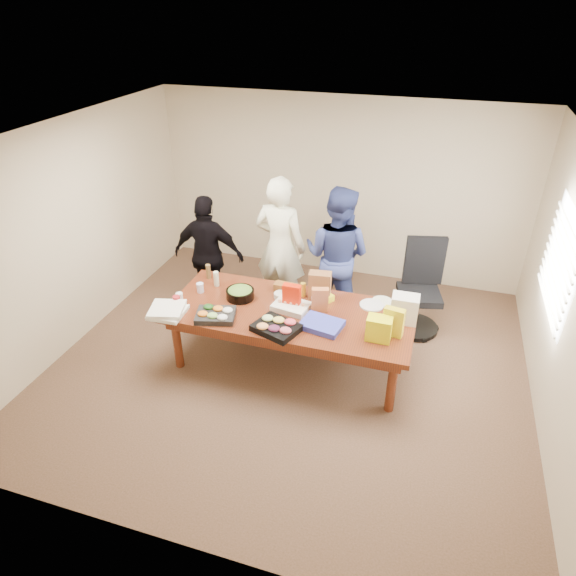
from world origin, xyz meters
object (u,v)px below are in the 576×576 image
(person_center, at_px, (280,247))
(person_right, at_px, (337,256))
(office_chair, at_px, (420,291))
(conference_table, at_px, (290,337))
(sheet_cake, at_px, (291,306))
(salad_bowl, at_px, (240,294))

(person_center, xyz_separation_m, person_right, (0.76, 0.05, -0.04))
(person_right, bearing_deg, person_center, 15.38)
(office_chair, relative_size, person_right, 0.64)
(conference_table, xyz_separation_m, person_right, (0.28, 1.16, 0.56))
(person_center, distance_m, sheet_cake, 1.18)
(office_chair, bearing_deg, person_center, 168.03)
(office_chair, distance_m, sheet_cake, 1.78)
(conference_table, xyz_separation_m, office_chair, (1.38, 1.14, 0.22))
(person_center, height_order, person_right, person_center)
(office_chair, relative_size, person_center, 0.62)
(office_chair, bearing_deg, salad_bowl, -165.87)
(conference_table, relative_size, office_chair, 2.33)
(conference_table, distance_m, office_chair, 1.81)
(office_chair, height_order, salad_bowl, office_chair)
(office_chair, xyz_separation_m, person_center, (-1.85, -0.04, 0.37))
(conference_table, relative_size, salad_bowl, 8.37)
(conference_table, bearing_deg, sheet_cake, 90.48)
(conference_table, distance_m, salad_bowl, 0.78)
(conference_table, xyz_separation_m, salad_bowl, (-0.65, 0.09, 0.43))
(sheet_cake, distance_m, salad_bowl, 0.65)
(conference_table, xyz_separation_m, person_center, (-0.48, 1.10, 0.60))
(office_chair, bearing_deg, conference_table, -153.57)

